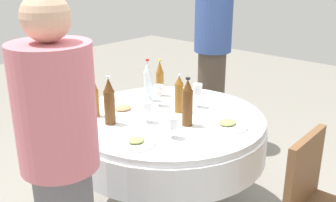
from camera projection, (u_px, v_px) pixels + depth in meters
name	position (u px, v px, depth m)	size (l,w,h in m)	color
dining_table	(168.00, 136.00, 2.65)	(1.30, 1.30, 0.74)	white
bottle_brown_near	(109.00, 102.00, 2.43)	(0.07, 0.07, 0.31)	#593314
bottle_amber_right	(94.00, 98.00, 2.56)	(0.06, 0.06, 0.28)	#8C5619
bottle_clear_inner	(148.00, 81.00, 2.84)	(0.06, 0.06, 0.31)	silver
bottle_brown_mid	(188.00, 103.00, 2.41)	(0.07, 0.07, 0.31)	#593314
bottle_amber_rear	(179.00, 95.00, 2.63)	(0.06, 0.06, 0.26)	#8C5619
bottle_amber_north	(160.00, 79.00, 2.95)	(0.06, 0.06, 0.28)	#8C5619
wine_glass_mid	(198.00, 90.00, 2.72)	(0.06, 0.06, 0.17)	white
wine_glass_rear	(173.00, 124.00, 2.25)	(0.07, 0.07, 0.13)	white
wine_glass_north	(147.00, 108.00, 2.47)	(0.07, 0.07, 0.14)	white
wine_glass_outer	(159.00, 91.00, 2.74)	(0.07, 0.07, 0.15)	white
plate_west	(227.00, 125.00, 2.43)	(0.26, 0.26, 0.04)	white
plate_front	(123.00, 110.00, 2.67)	(0.26, 0.26, 0.04)	white
plate_left	(136.00, 143.00, 2.19)	(0.21, 0.21, 0.04)	white
spoon_right	(222.00, 105.00, 2.78)	(0.18, 0.02, 0.01)	silver
folded_napkin	(123.00, 97.00, 2.92)	(0.16, 0.16, 0.02)	white
person_near	(62.00, 170.00, 1.73)	(0.34, 0.34, 1.60)	slate
person_right	(212.00, 55.00, 3.65)	(0.34, 0.34, 1.67)	#4C3F33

